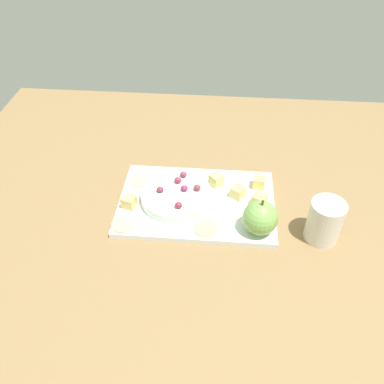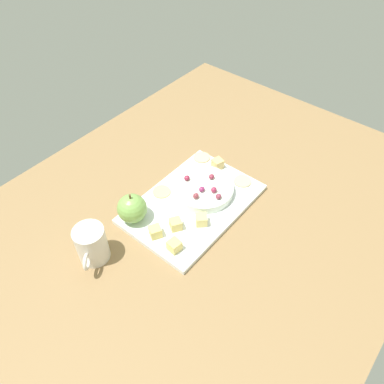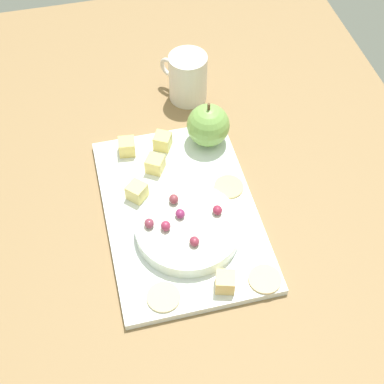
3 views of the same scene
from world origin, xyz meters
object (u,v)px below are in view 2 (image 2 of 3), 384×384
(cracker_1, at_px, (202,157))
(grape_4, at_px, (219,196))
(cheese_cube_2, at_px, (174,246))
(cracker_2, at_px, (162,192))
(cheese_cube_1, at_px, (218,164))
(cracker_0, at_px, (243,181))
(grape_2, at_px, (197,195))
(cheese_cube_0, at_px, (176,224))
(grape_3, at_px, (214,190))
(grape_5, at_px, (187,178))
(apple_whole, at_px, (132,208))
(serving_dish, at_px, (203,189))
(cup, at_px, (92,244))
(cheese_cube_3, at_px, (155,232))
(grape_0, at_px, (212,177))
(cheese_cube_4, at_px, (201,220))
(platter, at_px, (193,203))
(grape_1, at_px, (202,189))

(cracker_1, xyz_separation_m, grape_4, (0.12, 0.15, 0.03))
(cheese_cube_2, relative_size, cracker_2, 0.57)
(cracker_1, bearing_deg, cheese_cube_1, 87.22)
(cracker_0, height_order, grape_2, grape_2)
(cheese_cube_0, xyz_separation_m, grape_3, (-0.14, 0.01, 0.02))
(cheese_cube_1, relative_size, grape_5, 1.70)
(cheese_cube_1, height_order, cheese_cube_2, same)
(grape_2, bearing_deg, apple_whole, -32.90)
(serving_dish, bearing_deg, cup, -13.16)
(cheese_cube_3, bearing_deg, cheese_cube_2, 88.52)
(cup, bearing_deg, grape_0, 168.32)
(apple_whole, bearing_deg, grape_0, 160.49)
(cheese_cube_4, relative_size, cracker_2, 0.57)
(cheese_cube_2, bearing_deg, serving_dish, -161.57)
(cracker_2, relative_size, grape_0, 3.01)
(cup, bearing_deg, cracker_1, -177.92)
(cheese_cube_2, height_order, cracker_1, cheese_cube_2)
(platter, distance_m, grape_1, 0.05)
(cheese_cube_0, xyz_separation_m, cheese_cube_1, (-0.25, -0.05, 0.00))
(cheese_cube_4, xyz_separation_m, cracker_1, (-0.20, -0.15, -0.01))
(cracker_2, bearing_deg, cheese_cube_0, 58.50)
(grape_3, bearing_deg, grape_4, 63.58)
(serving_dish, xyz_separation_m, grape_4, (0.01, 0.06, 0.02))
(cracker_2, height_order, cup, cup)
(cheese_cube_1, distance_m, cheese_cube_3, 0.30)
(cracker_2, bearing_deg, grape_5, 148.99)
(cracker_2, bearing_deg, grape_0, 142.04)
(apple_whole, xyz_separation_m, cheese_cube_3, (0.00, 0.08, -0.02))
(cheese_cube_3, xyz_separation_m, grape_5, (-0.18, -0.05, 0.02))
(serving_dish, distance_m, apple_whole, 0.20)
(cheese_cube_3, height_order, grape_5, grape_5)
(platter, distance_m, cracker_0, 0.16)
(grape_2, bearing_deg, grape_0, -171.00)
(cheese_cube_4, relative_size, cracker_1, 0.57)
(cheese_cube_2, distance_m, cup, 0.19)
(cracker_2, bearing_deg, platter, 107.73)
(grape_3, height_order, cup, cup)
(apple_whole, height_order, cracker_1, apple_whole)
(cheese_cube_0, bearing_deg, cracker_1, -155.28)
(grape_2, height_order, grape_4, same)
(cracker_1, xyz_separation_m, grape_5, (0.12, 0.04, 0.03))
(grape_3, bearing_deg, cheese_cube_4, 17.50)
(grape_2, bearing_deg, cheese_cube_3, -4.36)
(cracker_2, bearing_deg, cheese_cube_2, 51.82)
(apple_whole, bearing_deg, grape_2, 147.10)
(grape_2, xyz_separation_m, grape_3, (-0.04, 0.02, 0.00))
(cheese_cube_1, height_order, grape_5, grape_5)
(cheese_cube_0, relative_size, cheese_cube_2, 1.00)
(serving_dish, relative_size, grape_0, 10.02)
(cheese_cube_1, distance_m, grape_3, 0.12)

